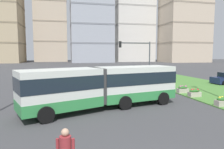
# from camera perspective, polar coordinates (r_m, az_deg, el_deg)

# --- Properties ---
(articulated_bus) EXTENTS (11.99, 5.71, 3.00)m
(articulated_bus) POSITION_cam_1_polar(r_m,az_deg,el_deg) (15.17, -2.32, -3.18)
(articulated_bus) COLOR silver
(articulated_bus) RESTS_ON ground
(car_white_van) EXTENTS (4.42, 2.07, 1.58)m
(car_white_van) POSITION_cam_1_polar(r_m,az_deg,el_deg) (26.53, -19.31, -1.63)
(car_white_van) COLOR silver
(car_white_van) RESTS_ON ground
(flower_planter_3) EXTENTS (1.10, 0.56, 0.74)m
(flower_planter_3) POSITION_cam_1_polar(r_m,az_deg,el_deg) (17.79, 28.23, -6.56)
(flower_planter_3) COLOR #B7AD9E
(flower_planter_3) RESTS_ON grass_median
(flower_planter_4) EXTENTS (1.10, 0.56, 0.74)m
(flower_planter_4) POSITION_cam_1_polar(r_m,az_deg,el_deg) (20.48, 21.80, -4.74)
(flower_planter_4) COLOR #B7AD9E
(flower_planter_4) RESTS_ON grass_median
(flower_planter_5) EXTENTS (1.10, 0.56, 0.74)m
(flower_planter_5) POSITION_cam_1_polar(r_m,az_deg,el_deg) (22.08, 18.92, -3.91)
(flower_planter_5) COLOR #B7AD9E
(flower_planter_5) RESTS_ON grass_median
(traffic_light_far_right) EXTENTS (4.49, 0.28, 5.62)m
(traffic_light_far_right) POSITION_cam_1_polar(r_m,az_deg,el_deg) (27.76, 7.39, 5.54)
(traffic_light_far_right) COLOR #474C51
(traffic_light_far_right) RESTS_ON ground
(apartment_tower_west) EXTENTS (16.58, 18.71, 50.01)m
(apartment_tower_west) POSITION_cam_1_polar(r_m,az_deg,el_deg) (108.65, -28.25, 16.22)
(apartment_tower_west) COLOR tan
(apartment_tower_west) RESTS_ON ground
(apartment_tower_westcentre) EXTENTS (16.22, 19.86, 49.31)m
(apartment_tower_westcentre) POSITION_cam_1_polar(r_m,az_deg,el_deg) (118.81, -16.49, 15.52)
(apartment_tower_westcentre) COLOR #C6B299
(apartment_tower_westcentre) RESTS_ON ground
(apartment_tower_centre) EXTENTS (19.37, 15.40, 41.98)m
(apartment_tower_centre) POSITION_cam_1_polar(r_m,az_deg,el_deg) (100.82, -5.72, 15.41)
(apartment_tower_centre) COLOR #9EA3AD
(apartment_tower_centre) RESTS_ON ground
(apartment_tower_eastcentre) EXTENTS (19.79, 17.04, 45.62)m
(apartment_tower_eastcentre) POSITION_cam_1_polar(r_m,az_deg,el_deg) (113.48, 5.65, 15.25)
(apartment_tower_eastcentre) COLOR silver
(apartment_tower_eastcentre) RESTS_ON ground
(apartment_tower_east) EXTENTS (20.89, 15.47, 35.32)m
(apartment_tower_east) POSITION_cam_1_polar(r_m,az_deg,el_deg) (108.10, 19.35, 12.68)
(apartment_tower_east) COLOR #C6B299
(apartment_tower_east) RESTS_ON ground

